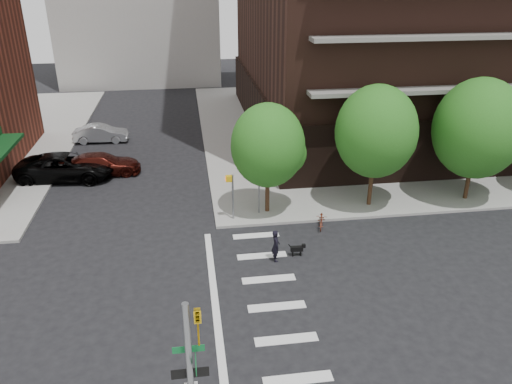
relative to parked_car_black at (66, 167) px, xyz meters
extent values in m
plane|color=black|center=(8.20, -15.26, -0.86)|extent=(120.00, 120.00, 0.00)
cube|color=gray|center=(28.70, 8.24, -0.79)|extent=(39.00, 33.00, 0.15)
cube|color=silver|center=(11.20, -19.26, -0.86)|extent=(2.40, 0.50, 0.01)
cube|color=silver|center=(11.20, -17.26, -0.86)|extent=(2.40, 0.50, 0.01)
cube|color=silver|center=(11.20, -15.26, -0.86)|extent=(2.40, 0.50, 0.01)
cube|color=silver|center=(11.20, -13.26, -0.86)|extent=(2.40, 0.50, 0.01)
cube|color=silver|center=(11.20, -11.26, -0.86)|extent=(2.40, 0.50, 0.01)
cube|color=silver|center=(11.20, -9.26, -0.86)|extent=(2.40, 0.50, 0.01)
cube|color=silver|center=(8.70, -15.26, -0.86)|extent=(0.30, 13.00, 0.01)
cube|color=black|center=(26.20, 8.74, 1.29)|extent=(25.50, 25.50, 4.00)
cylinder|color=#301E11|center=(12.20, -6.76, 0.44)|extent=(0.24, 0.24, 2.30)
sphere|color=#235B19|center=(12.20, -6.76, 3.19)|extent=(4.00, 4.00, 4.00)
cylinder|color=#301E11|center=(18.20, -6.76, 0.59)|extent=(0.24, 0.24, 2.60)
sphere|color=#235B19|center=(18.20, -6.76, 3.69)|extent=(4.50, 4.50, 4.50)
cylinder|color=#301E11|center=(24.20, -6.76, 0.44)|extent=(0.24, 0.24, 2.30)
sphere|color=#235B19|center=(24.20, -6.76, 3.59)|extent=(5.00, 5.00, 5.00)
imported|color=gold|center=(7.95, -22.76, 4.59)|extent=(0.16, 0.20, 1.00)
cube|color=#0A5926|center=(7.70, -22.61, 3.89)|extent=(0.75, 0.02, 0.18)
cube|color=#0A5926|center=(7.85, -22.76, 3.64)|extent=(0.02, 0.75, 0.18)
cube|color=black|center=(7.70, -22.64, 3.19)|extent=(0.90, 0.02, 0.28)
cylinder|color=slate|center=(10.20, -7.46, 0.59)|extent=(0.10, 0.10, 2.60)
cube|color=gold|center=(10.00, -7.46, 1.69)|extent=(0.32, 0.25, 0.32)
cylinder|color=slate|center=(11.70, -6.96, 0.39)|extent=(0.08, 0.08, 2.20)
cube|color=gold|center=(11.70, -7.11, 1.29)|extent=(0.64, 0.02, 0.64)
imported|color=black|center=(0.00, 0.00, 0.00)|extent=(3.36, 6.41, 1.72)
imported|color=#380F0A|center=(2.19, 0.47, -0.13)|extent=(2.35, 5.18, 1.47)
imported|color=#AFB3B8|center=(1.19, 7.51, -0.17)|extent=(1.62, 4.26, 1.39)
imported|color=brown|center=(14.83, -8.76, -0.44)|extent=(1.00, 1.68, 0.83)
imported|color=black|center=(11.79, -11.73, -0.06)|extent=(0.59, 0.39, 1.60)
cube|color=black|center=(12.87, -11.47, -0.48)|extent=(0.61, 0.23, 0.24)
cube|color=black|center=(13.20, -11.49, -0.34)|extent=(0.18, 0.15, 0.17)
cylinder|color=black|center=(13.05, -11.41, -0.73)|extent=(0.06, 0.06, 0.26)
cylinder|color=black|center=(12.69, -11.53, -0.73)|extent=(0.06, 0.06, 0.26)
camera|label=1|loc=(7.97, -31.71, 11.96)|focal=35.00mm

